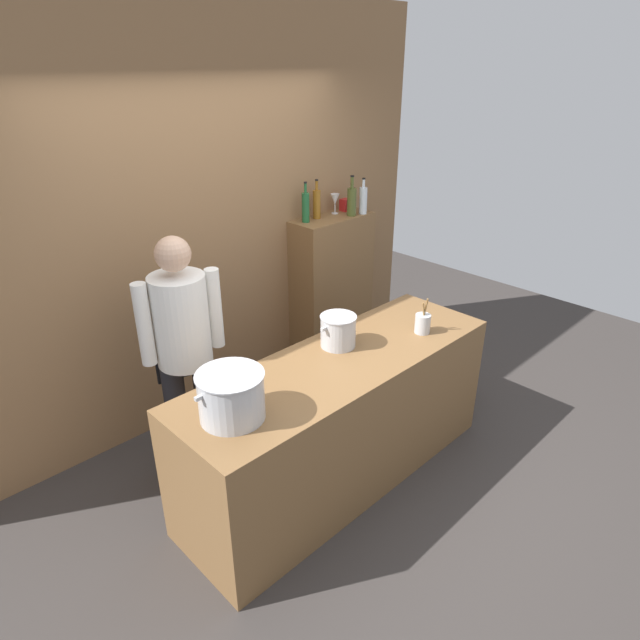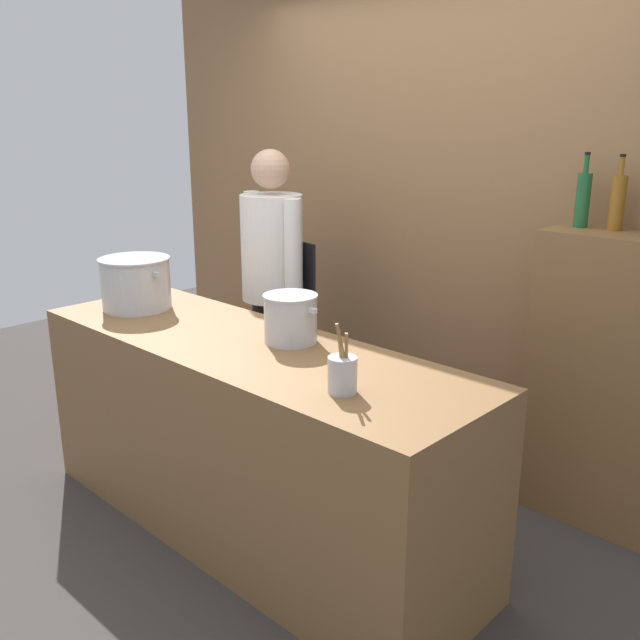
{
  "view_description": "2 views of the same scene",
  "coord_description": "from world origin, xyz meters",
  "px_view_note": "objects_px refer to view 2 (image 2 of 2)",
  "views": [
    {
      "loc": [
        -2.12,
        -1.97,
        2.57
      ],
      "look_at": [
        0.07,
        0.26,
        1.06
      ],
      "focal_mm": 30.58,
      "sensor_mm": 36.0,
      "label": 1
    },
    {
      "loc": [
        2.15,
        -1.81,
        1.83
      ],
      "look_at": [
        0.04,
        0.41,
        0.92
      ],
      "focal_mm": 38.92,
      "sensor_mm": 36.0,
      "label": 2
    }
  ],
  "objects_px": {
    "chef": "(273,277)",
    "utensil_crock": "(342,374)",
    "wine_bottle_amber": "(617,201)",
    "stockpot_large": "(136,283)",
    "wine_bottle_green": "(583,199)",
    "stockpot_small": "(291,318)"
  },
  "relations": [
    {
      "from": "utensil_crock",
      "to": "wine_bottle_amber",
      "type": "xyz_separation_m",
      "value": [
        0.35,
        1.38,
        0.5
      ]
    },
    {
      "from": "stockpot_large",
      "to": "utensil_crock",
      "type": "xyz_separation_m",
      "value": [
        1.48,
        -0.11,
        -0.06
      ]
    },
    {
      "from": "stockpot_small",
      "to": "utensil_crock",
      "type": "bearing_deg",
      "value": -26.63
    },
    {
      "from": "chef",
      "to": "wine_bottle_amber",
      "type": "height_order",
      "value": "wine_bottle_amber"
    },
    {
      "from": "chef",
      "to": "stockpot_large",
      "type": "bearing_deg",
      "value": 88.79
    },
    {
      "from": "stockpot_small",
      "to": "wine_bottle_amber",
      "type": "bearing_deg",
      "value": 51.3
    },
    {
      "from": "wine_bottle_green",
      "to": "utensil_crock",
      "type": "bearing_deg",
      "value": -98.65
    },
    {
      "from": "chef",
      "to": "wine_bottle_amber",
      "type": "xyz_separation_m",
      "value": [
        1.65,
        0.51,
        0.51
      ]
    },
    {
      "from": "wine_bottle_amber",
      "to": "wine_bottle_green",
      "type": "distance_m",
      "value": 0.15
    },
    {
      "from": "chef",
      "to": "stockpot_small",
      "type": "relative_size",
      "value": 5.59
    },
    {
      "from": "chef",
      "to": "utensil_crock",
      "type": "relative_size",
      "value": 6.46
    },
    {
      "from": "utensil_crock",
      "to": "wine_bottle_amber",
      "type": "bearing_deg",
      "value": 75.69
    },
    {
      "from": "wine_bottle_amber",
      "to": "utensil_crock",
      "type": "bearing_deg",
      "value": -104.31
    },
    {
      "from": "chef",
      "to": "wine_bottle_amber",
      "type": "distance_m",
      "value": 1.8
    },
    {
      "from": "wine_bottle_amber",
      "to": "wine_bottle_green",
      "type": "bearing_deg",
      "value": -172.23
    },
    {
      "from": "chef",
      "to": "utensil_crock",
      "type": "height_order",
      "value": "chef"
    },
    {
      "from": "stockpot_small",
      "to": "stockpot_large",
      "type": "bearing_deg",
      "value": -170.6
    },
    {
      "from": "utensil_crock",
      "to": "wine_bottle_amber",
      "type": "distance_m",
      "value": 1.51
    },
    {
      "from": "chef",
      "to": "wine_bottle_green",
      "type": "distance_m",
      "value": 1.66
    },
    {
      "from": "stockpot_large",
      "to": "stockpot_small",
      "type": "distance_m",
      "value": 0.96
    },
    {
      "from": "stockpot_large",
      "to": "chef",
      "type": "bearing_deg",
      "value": 76.33
    },
    {
      "from": "stockpot_large",
      "to": "wine_bottle_amber",
      "type": "bearing_deg",
      "value": 34.62
    }
  ]
}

